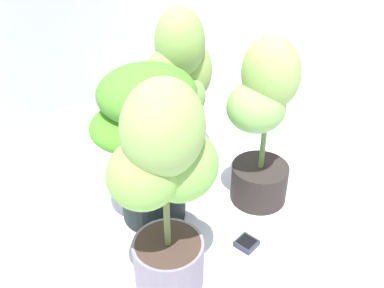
% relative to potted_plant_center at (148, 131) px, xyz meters
% --- Properties ---
extents(ground_plane, '(8.00, 8.00, 0.00)m').
position_rel_potted_plant_center_xyz_m(ground_plane, '(0.06, -0.17, -0.43)').
color(ground_plane, silver).
rests_on(ground_plane, ground).
extents(potted_plant_center, '(0.56, 0.52, 0.70)m').
position_rel_potted_plant_center_xyz_m(potted_plant_center, '(0.00, 0.00, 0.00)').
color(potted_plant_center, black).
rests_on(potted_plant_center, ground).
extents(potted_plant_back_right, '(0.36, 0.31, 0.80)m').
position_rel_potted_plant_center_xyz_m(potted_plant_back_right, '(0.40, 0.16, 0.01)').
color(potted_plant_back_right, slate).
rests_on(potted_plant_back_right, ground).
extents(potted_plant_front_left, '(0.40, 0.34, 0.82)m').
position_rel_potted_plant_center_xyz_m(potted_plant_front_left, '(-0.22, -0.29, 0.04)').
color(potted_plant_front_left, slate).
rests_on(potted_plant_front_left, ground).
extents(potted_plant_front_right, '(0.35, 0.33, 0.78)m').
position_rel_potted_plant_center_xyz_m(potted_plant_front_right, '(0.37, -0.29, -0.02)').
color(potted_plant_front_right, '#2B2521').
rests_on(potted_plant_front_right, ground).
extents(hygrometer_box, '(0.08, 0.08, 0.03)m').
position_rel_potted_plant_center_xyz_m(hygrometer_box, '(0.10, -0.42, -0.42)').
color(hygrometer_box, '#2B2D3C').
rests_on(hygrometer_box, ground).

